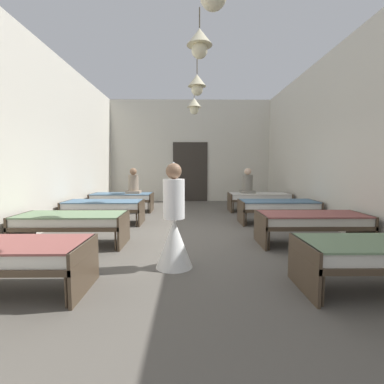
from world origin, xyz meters
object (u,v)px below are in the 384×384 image
at_px(bed_left_row_2, 104,206).
at_px(bed_left_row_3, 122,198).
at_px(patient_seated_secondary, 133,184).
at_px(bed_right_row_1, 311,221).
at_px(nurse_near_aisle, 174,230).
at_px(patient_seated_primary, 248,184).
at_px(bed_left_row_1, 72,221).
at_px(bed_right_row_3, 259,197).
at_px(bed_left_row_0, 1,255).
at_px(bed_right_row_2, 278,206).

relative_size(bed_left_row_2, bed_left_row_3, 1.00).
bearing_deg(patient_seated_secondary, bed_right_row_1, -44.14).
height_order(nurse_near_aisle, patient_seated_primary, nurse_near_aisle).
bearing_deg(bed_left_row_1, bed_right_row_3, 41.21).
distance_m(bed_left_row_2, bed_right_row_3, 4.74).
bearing_deg(bed_right_row_1, bed_left_row_3, 138.79).
relative_size(bed_left_row_0, bed_left_row_1, 1.00).
distance_m(bed_right_row_1, bed_left_row_3, 5.77).
height_order(bed_left_row_1, patient_seated_secondary, patient_seated_secondary).
relative_size(bed_left_row_0, bed_left_row_3, 1.00).
xyz_separation_m(bed_left_row_0, nurse_near_aisle, (1.90, 0.77, 0.09)).
bearing_deg(nurse_near_aisle, bed_left_row_1, 175.46).
bearing_deg(bed_right_row_3, bed_right_row_2, -90.00).
xyz_separation_m(bed_right_row_2, bed_right_row_3, (0.00, 1.90, 0.00)).
height_order(bed_left_row_1, patient_seated_primary, patient_seated_primary).
distance_m(bed_left_row_0, bed_right_row_3, 7.16).
bearing_deg(nurse_near_aisle, bed_left_row_0, -131.69).
relative_size(bed_left_row_1, patient_seated_secondary, 2.38).
bearing_deg(bed_right_row_2, bed_left_row_2, 180.00).
xyz_separation_m(bed_left_row_3, bed_right_row_3, (4.34, 0.00, 0.00)).
height_order(bed_left_row_3, nurse_near_aisle, nurse_near_aisle).
relative_size(bed_left_row_2, patient_seated_secondary, 2.38).
height_order(bed_left_row_0, bed_right_row_2, same).
bearing_deg(bed_left_row_0, bed_left_row_3, 90.00).
bearing_deg(bed_right_row_2, patient_seated_primary, 99.98).
distance_m(bed_left_row_1, bed_right_row_2, 4.74).
bearing_deg(bed_right_row_2, bed_left_row_0, -138.79).
height_order(bed_right_row_2, bed_left_row_3, same).
distance_m(bed_left_row_1, patient_seated_primary, 5.59).
xyz_separation_m(bed_left_row_1, bed_right_row_3, (4.34, 3.80, 0.00)).
xyz_separation_m(bed_right_row_3, patient_seated_secondary, (-3.99, 0.07, 0.43)).
relative_size(bed_left_row_2, bed_right_row_3, 1.00).
relative_size(bed_right_row_1, bed_left_row_3, 1.00).
relative_size(bed_right_row_3, patient_seated_secondary, 2.38).
xyz_separation_m(bed_right_row_2, nurse_near_aisle, (-2.44, -3.03, 0.09)).
xyz_separation_m(bed_left_row_1, bed_right_row_1, (4.34, 0.00, 0.00)).
xyz_separation_m(bed_left_row_0, bed_left_row_2, (0.00, 3.80, 0.00)).
relative_size(bed_left_row_2, patient_seated_primary, 2.38).
distance_m(bed_right_row_2, patient_seated_secondary, 4.47).
relative_size(bed_right_row_2, bed_left_row_3, 1.00).
bearing_deg(bed_left_row_0, patient_seated_secondary, 86.53).
xyz_separation_m(bed_left_row_2, patient_seated_primary, (3.99, 1.99, 0.43)).
distance_m(bed_left_row_0, bed_left_row_1, 1.90).
bearing_deg(bed_left_row_3, bed_left_row_1, -90.00).
xyz_separation_m(bed_left_row_0, bed_right_row_3, (4.34, 5.70, 0.00)).
relative_size(bed_left_row_1, bed_left_row_2, 1.00).
relative_size(bed_left_row_3, bed_right_row_3, 1.00).
distance_m(bed_left_row_1, bed_left_row_2, 1.90).
xyz_separation_m(bed_right_row_2, bed_left_row_3, (-4.34, 1.90, 0.00)).
relative_size(bed_right_row_3, nurse_near_aisle, 1.28).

